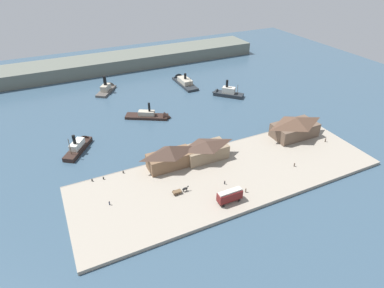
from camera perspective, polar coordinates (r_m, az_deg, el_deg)
ground_plane at (r=131.33m, az=1.61°, el=-0.50°), size 320.00×320.00×0.00m
quay_promenade at (r=115.50m, az=6.59°, el=-5.59°), size 110.00×36.00×1.20m
seawall_edge at (r=128.39m, az=2.34°, el=-1.09°), size 110.00×0.80×1.00m
ferry_shed_customs_shed at (r=115.98m, az=-3.97°, el=-2.14°), size 16.52×7.68×8.82m
ferry_shed_east_terminal at (r=120.60m, az=2.46°, el=-1.01°), size 16.51×8.52×7.40m
ferry_shed_central_terminal at (r=140.88m, az=17.80°, el=2.93°), size 19.04×10.60×8.67m
street_tram at (r=102.61m, az=6.71°, el=-9.03°), size 8.11×2.87×4.39m
horse_cart at (r=106.20m, az=-2.16°, el=-8.26°), size 5.74×1.62×1.87m
pedestrian_at_waters_edge at (r=105.28m, az=-14.44°, el=-10.10°), size 0.39×0.39×1.56m
pedestrian_near_cart at (r=110.29m, az=5.81°, el=-6.78°), size 0.39×0.39×1.56m
pedestrian_near_east_shed at (r=123.56m, az=17.70°, el=-3.51°), size 0.40×0.40×1.64m
pedestrian_standing_center at (r=142.90m, az=22.59°, el=0.66°), size 0.43×0.43×1.73m
pedestrian_walking_east at (r=107.92m, az=9.51°, el=-8.10°), size 0.42×0.42×1.70m
mooring_post_center_east at (r=116.27m, az=-17.30°, el=-6.14°), size 0.44×0.44×0.90m
mooring_post_center_west at (r=116.04m, az=-15.43°, el=-5.87°), size 0.44×0.44×0.90m
mooring_post_east at (r=117.26m, az=-12.10°, el=-4.88°), size 0.44×0.44×0.90m
ferry_outer_harbor at (r=188.31m, az=-14.76°, el=9.56°), size 14.53×17.42×11.21m
ferry_approaching_east at (r=193.26m, az=-1.69°, el=11.13°), size 6.80×24.92×9.38m
ferry_departing_north at (r=137.06m, az=-19.28°, el=-0.23°), size 14.17×17.56×9.79m
ferry_moored_west at (r=153.78m, az=-6.89°, el=4.96°), size 21.50×15.32×9.55m
ferry_mid_harbor at (r=176.68m, az=5.98°, el=9.02°), size 15.49×15.78×10.33m
far_headland at (r=224.32m, az=-11.63°, el=14.29°), size 180.00×24.00×8.00m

